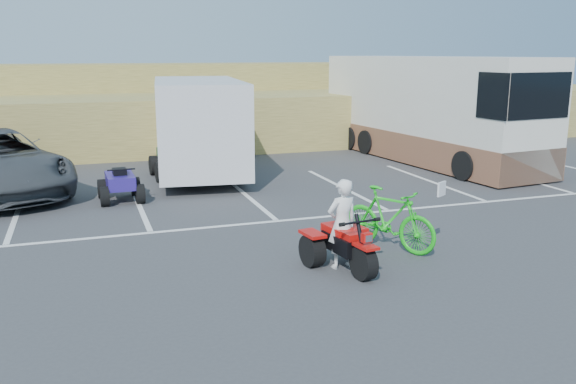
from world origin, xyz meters
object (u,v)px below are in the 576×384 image
object	(u,v)px
cargo_trailer	(199,124)
quad_atv_blue	(121,201)
green_dirt_bike	(389,219)
red_trike_atv	(346,270)
quad_atv_green	(175,177)
rv_motorhome	(427,116)
rider	(342,224)

from	to	relation	value
cargo_trailer	quad_atv_blue	size ratio (longest dim) A/B	4.55
green_dirt_bike	quad_atv_blue	xyz separation A→B (m)	(-4.43, 5.52, -0.58)
red_trike_atv	quad_atv_blue	size ratio (longest dim) A/B	1.08
quad_atv_green	red_trike_atv	bearing A→B (deg)	-82.47
quad_atv_green	green_dirt_bike	bearing A→B (deg)	-73.53
cargo_trailer	rv_motorhome	xyz separation A→B (m)	(7.76, 0.11, -0.04)
rv_motorhome	cargo_trailer	bearing A→B (deg)	174.71
red_trike_atv	rv_motorhome	bearing A→B (deg)	44.02
red_trike_atv	quad_atv_blue	bearing A→B (deg)	108.91
green_dirt_bike	rv_motorhome	distance (m)	10.14
red_trike_atv	quad_atv_green	xyz separation A→B (m)	(-1.53, 8.79, 0.00)
quad_atv_blue	quad_atv_green	size ratio (longest dim) A/B	0.82
red_trike_atv	rv_motorhome	distance (m)	11.54
green_dirt_bike	rv_motorhome	xyz separation A→B (m)	(5.81, 8.26, 0.89)
rider	quad_atv_green	distance (m)	8.81
red_trike_atv	quad_atv_blue	distance (m)	7.08
cargo_trailer	quad_atv_green	size ratio (longest dim) A/B	3.73
rider	cargo_trailer	world-z (taller)	cargo_trailer
rv_motorhome	green_dirt_bike	bearing A→B (deg)	-131.21
rv_motorhome	quad_atv_blue	distance (m)	10.70
cargo_trailer	quad_atv_blue	distance (m)	3.91
rider	cargo_trailer	bearing A→B (deg)	-93.45
green_dirt_bike	rider	bearing A→B (deg)	176.63
green_dirt_bike	cargo_trailer	size ratio (longest dim) A/B	0.31
cargo_trailer	quad_atv_blue	xyz separation A→B (m)	(-2.47, -2.63, -1.51)
red_trike_atv	rv_motorhome	xyz separation A→B (m)	(7.01, 9.04, 1.47)
rider	quad_atv_blue	bearing A→B (deg)	-70.69
rider	rv_motorhome	xyz separation A→B (m)	(7.03, 8.90, 0.71)
red_trike_atv	quad_atv_green	distance (m)	8.93
rider	cargo_trailer	size ratio (longest dim) A/B	0.25
rv_motorhome	quad_atv_green	xyz separation A→B (m)	(-8.54, -0.25, -1.47)
rider	green_dirt_bike	xyz separation A→B (m)	(1.22, 0.63, -0.19)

